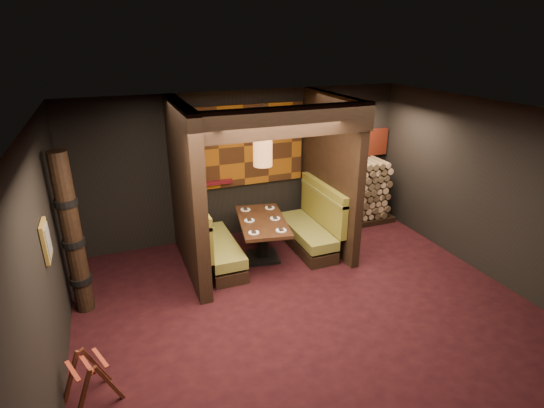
{
  "coord_description": "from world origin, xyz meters",
  "views": [
    {
      "loc": [
        -2.41,
        -4.82,
        3.79
      ],
      "look_at": [
        0.0,
        1.3,
        1.15
      ],
      "focal_mm": 28.0,
      "sensor_mm": 36.0,
      "label": 1
    }
  ],
  "objects": [
    {
      "name": "lacquer_shelf",
      "position": [
        -0.6,
        2.65,
        1.18
      ],
      "size": [
        0.6,
        0.12,
        0.07
      ],
      "primitive_type": "cube",
      "color": "#540F17",
      "rests_on": "wall_back"
    },
    {
      "name": "firewood_stack",
      "position": [
        2.29,
        2.35,
        0.68
      ],
      "size": [
        1.73,
        0.7,
        1.36
      ],
      "color": "black",
      "rests_on": "floor"
    },
    {
      "name": "wall_left",
      "position": [
        -3.26,
        0.0,
        1.43
      ],
      "size": [
        0.02,
        5.5,
        2.85
      ],
      "primitive_type": "cube",
      "color": "black",
      "rests_on": "ground"
    },
    {
      "name": "pendant_lamp",
      "position": [
        -0.08,
        1.51,
        2.0
      ],
      "size": [
        0.32,
        0.32,
        1.08
      ],
      "color": "#AB7443",
      "rests_on": "ceiling"
    },
    {
      "name": "totem_column",
      "position": [
        -3.05,
        1.1,
        1.19
      ],
      "size": [
        0.31,
        0.31,
        2.4
      ],
      "color": "black",
      "rests_on": "floor"
    },
    {
      "name": "booth_bench_right",
      "position": [
        0.93,
        1.65,
        0.4
      ],
      "size": [
        0.68,
        1.6,
        1.14
      ],
      "color": "black",
      "rests_on": "floor"
    },
    {
      "name": "luggage_rack",
      "position": [
        -2.95,
        -0.78,
        0.31
      ],
      "size": [
        0.68,
        0.58,
        0.62
      ],
      "color": "#4D2214",
      "rests_on": "floor"
    },
    {
      "name": "ceiling",
      "position": [
        0.0,
        0.0,
        2.86
      ],
      "size": [
        6.5,
        5.5,
        0.02
      ],
      "primitive_type": "cube",
      "color": "black",
      "rests_on": "ground"
    },
    {
      "name": "tapa_side_panel",
      "position": [
        -1.23,
        1.82,
        1.85
      ],
      "size": [
        0.04,
        1.85,
        1.45
      ],
      "primitive_type": "cube",
      "color": "#8C4B0F",
      "rests_on": "partition_left"
    },
    {
      "name": "bay_front_post",
      "position": [
        1.39,
        1.96,
        1.43
      ],
      "size": [
        0.08,
        0.08,
        2.85
      ],
      "primitive_type": "cube",
      "color": "black",
      "rests_on": "floor"
    },
    {
      "name": "wall_back",
      "position": [
        0.0,
        2.76,
        1.43
      ],
      "size": [
        6.5,
        0.02,
        2.85
      ],
      "primitive_type": "cube",
      "color": "black",
      "rests_on": "ground"
    },
    {
      "name": "partition_left",
      "position": [
        -1.35,
        1.65,
        1.43
      ],
      "size": [
        0.2,
        2.2,
        2.85
      ],
      "primitive_type": "cube",
      "color": "black",
      "rests_on": "floor"
    },
    {
      "name": "mosaic_header",
      "position": [
        2.29,
        2.68,
        1.64
      ],
      "size": [
        1.83,
        0.1,
        0.56
      ],
      "primitive_type": "cube",
      "color": "maroon",
      "rests_on": "wall_back"
    },
    {
      "name": "dining_table",
      "position": [
        -0.08,
        1.56,
        0.53
      ],
      "size": [
        1.04,
        1.57,
        0.77
      ],
      "color": "black",
      "rests_on": "floor"
    },
    {
      "name": "header_beam",
      "position": [
        -0.02,
        0.7,
        2.63
      ],
      "size": [
        2.85,
        0.18,
        0.44
      ],
      "primitive_type": "cube",
      "color": "black",
      "rests_on": "partition_left"
    },
    {
      "name": "wall_right",
      "position": [
        3.26,
        0.0,
        1.43
      ],
      "size": [
        0.02,
        5.5,
        2.85
      ],
      "primitive_type": "cube",
      "color": "black",
      "rests_on": "ground"
    },
    {
      "name": "partition_right",
      "position": [
        1.3,
        1.7,
        1.43
      ],
      "size": [
        0.15,
        2.1,
        2.85
      ],
      "primitive_type": "cube",
      "color": "black",
      "rests_on": "floor"
    },
    {
      "name": "floor",
      "position": [
        0.0,
        0.0,
        -0.01
      ],
      "size": [
        6.5,
        5.5,
        0.02
      ],
      "primitive_type": "cube",
      "color": "black",
      "rests_on": "ground"
    },
    {
      "name": "tapa_back_panel",
      "position": [
        -0.02,
        2.71,
        1.82
      ],
      "size": [
        2.4,
        0.06,
        1.55
      ],
      "primitive_type": "cube",
      "color": "#8C4B0F",
      "rests_on": "wall_back"
    },
    {
      "name": "wall_front",
      "position": [
        0.0,
        -2.76,
        1.43
      ],
      "size": [
        6.5,
        0.02,
        2.85
      ],
      "primitive_type": "cube",
      "color": "black",
      "rests_on": "ground"
    },
    {
      "name": "booth_bench_left",
      "position": [
        -0.96,
        1.65,
        0.4
      ],
      "size": [
        0.68,
        1.6,
        1.14
      ],
      "color": "black",
      "rests_on": "floor"
    },
    {
      "name": "framed_picture",
      "position": [
        -3.22,
        0.1,
        1.62
      ],
      "size": [
        0.05,
        0.36,
        0.46
      ],
      "color": "olive",
      "rests_on": "wall_left"
    },
    {
      "name": "place_settings",
      "position": [
        -0.08,
        1.56,
        0.78
      ],
      "size": [
        0.81,
        1.24,
        0.03
      ],
      "color": "white",
      "rests_on": "dining_table"
    }
  ]
}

